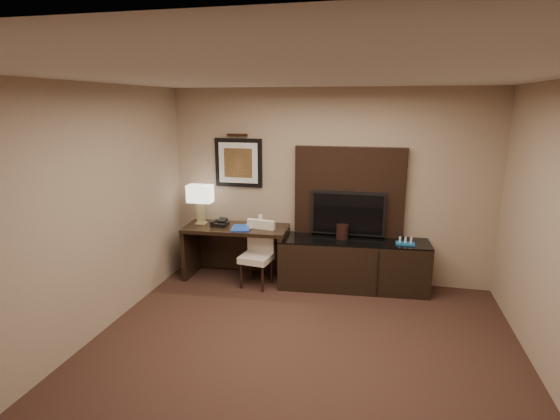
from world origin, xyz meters
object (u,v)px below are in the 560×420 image
(desk_chair, at_px, (256,257))
(desk_phone, at_px, (220,222))
(table_lamp, at_px, (201,204))
(water_bottle, at_px, (261,221))
(desk, at_px, (237,253))
(minibar_tray, at_px, (405,241))
(tv, at_px, (348,213))
(credenza, at_px, (353,264))
(ice_bucket, at_px, (342,232))

(desk_chair, distance_m, desk_phone, 0.74)
(table_lamp, xyz_separation_m, water_bottle, (0.90, -0.02, -0.19))
(desk, xyz_separation_m, minibar_tray, (2.32, 0.00, 0.34))
(tv, xyz_separation_m, desk_chair, (-1.20, -0.38, -0.60))
(desk, distance_m, table_lamp, 0.87)
(desk, relative_size, credenza, 0.73)
(desk, height_order, desk_phone, desk_phone)
(desk, height_order, credenza, desk)
(credenza, distance_m, tv, 0.70)
(tv, bearing_deg, minibar_tray, -13.62)
(table_lamp, bearing_deg, credenza, 0.10)
(credenza, xyz_separation_m, minibar_tray, (0.67, -0.05, 0.39))
(ice_bucket, bearing_deg, desk_chair, -166.86)
(desk_chair, bearing_deg, table_lamp, 173.22)
(desk_chair, relative_size, water_bottle, 4.47)
(water_bottle, relative_size, ice_bucket, 0.97)
(ice_bucket, bearing_deg, desk_phone, -177.12)
(credenza, relative_size, water_bottle, 10.72)
(table_lamp, bearing_deg, tv, 3.92)
(credenza, bearing_deg, desk, 177.50)
(desk, height_order, desk_chair, desk_chair)
(water_bottle, xyz_separation_m, ice_bucket, (1.13, 0.05, -0.09))
(desk_chair, height_order, desk_phone, desk_phone)
(table_lamp, relative_size, minibar_tray, 2.38)
(tv, relative_size, water_bottle, 5.35)
(desk_chair, relative_size, ice_bucket, 4.36)
(desk, relative_size, table_lamp, 2.54)
(credenza, bearing_deg, table_lamp, 175.87)
(credenza, bearing_deg, water_bottle, 176.96)
(desk_chair, distance_m, minibar_tray, 2.01)
(desk_chair, height_order, ice_bucket, ice_bucket)
(desk, height_order, table_lamp, table_lamp)
(desk_phone, distance_m, water_bottle, 0.60)
(credenza, distance_m, ice_bucket, 0.47)
(minibar_tray, bearing_deg, desk_phone, -179.65)
(ice_bucket, height_order, minibar_tray, ice_bucket)
(desk_chair, bearing_deg, minibar_tray, 13.86)
(water_bottle, bearing_deg, credenza, 1.18)
(credenza, xyz_separation_m, tv, (-0.10, 0.14, 0.67))
(desk, relative_size, water_bottle, 7.82)
(desk_phone, bearing_deg, table_lamp, 174.47)
(desk_chair, bearing_deg, ice_bucket, 21.33)
(desk_chair, bearing_deg, desk_phone, 171.06)
(desk, bearing_deg, water_bottle, 0.57)
(desk, distance_m, tv, 1.69)
(desk, xyz_separation_m, tv, (1.55, 0.19, 0.63))
(table_lamp, distance_m, ice_bucket, 2.06)
(desk_chair, xyz_separation_m, water_bottle, (0.01, 0.22, 0.46))
(tv, relative_size, desk_phone, 4.68)
(desk_chair, distance_m, table_lamp, 1.13)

